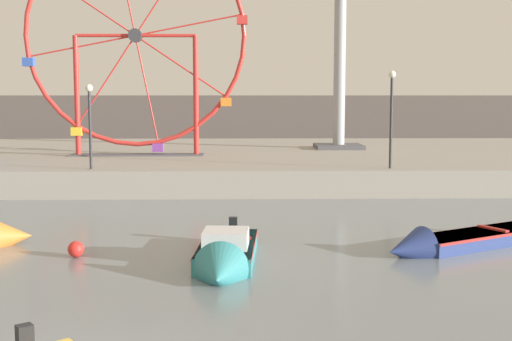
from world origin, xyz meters
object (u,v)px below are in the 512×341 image
at_px(promenade_lamp_near, 90,113).
at_px(mooring_buoy_orange, 76,249).
at_px(motorboat_teal_painted, 225,257).
at_px(promenade_lamp_far, 391,105).
at_px(motorboat_navy_blue, 453,242).
at_px(drop_tower_steel_tower, 340,16).
at_px(ferris_wheel_red_frame, 135,40).

bearing_deg(promenade_lamp_near, mooring_buoy_orange, -79.67).
xyz_separation_m(motorboat_teal_painted, promenade_lamp_far, (6.91, 12.34, 3.64)).
bearing_deg(promenade_lamp_near, promenade_lamp_far, 0.07).
height_order(motorboat_teal_painted, motorboat_navy_blue, motorboat_teal_painted).
bearing_deg(mooring_buoy_orange, motorboat_navy_blue, 3.78).
height_order(promenade_lamp_near, mooring_buoy_orange, promenade_lamp_near).
bearing_deg(promenade_lamp_near, motorboat_navy_blue, -39.81).
distance_m(motorboat_teal_painted, promenade_lamp_far, 14.61).
bearing_deg(promenade_lamp_far, drop_tower_steel_tower, 93.24).
height_order(ferris_wheel_red_frame, drop_tower_steel_tower, drop_tower_steel_tower).
relative_size(motorboat_teal_painted, promenade_lamp_near, 1.39).
xyz_separation_m(promenade_lamp_far, mooring_buoy_orange, (-10.96, -11.13, -3.71)).
distance_m(motorboat_teal_painted, motorboat_navy_blue, 6.71).
height_order(motorboat_navy_blue, promenade_lamp_far, promenade_lamp_far).
height_order(drop_tower_steel_tower, mooring_buoy_orange, drop_tower_steel_tower).
relative_size(drop_tower_steel_tower, mooring_buoy_orange, 37.90).
distance_m(drop_tower_steel_tower, promenade_lamp_far, 12.37).
distance_m(motorboat_teal_painted, ferris_wheel_red_frame, 20.82).
xyz_separation_m(drop_tower_steel_tower, promenade_lamp_far, (0.64, -11.26, -5.08)).
relative_size(motorboat_teal_painted, promenade_lamp_far, 1.20).
distance_m(ferris_wheel_red_frame, promenade_lamp_far, 14.10).
bearing_deg(promenade_lamp_near, drop_tower_steel_tower, 42.42).
distance_m(drop_tower_steel_tower, promenade_lamp_near, 17.57).
bearing_deg(motorboat_navy_blue, mooring_buoy_orange, -25.69).
bearing_deg(motorboat_teal_painted, promenade_lamp_far, 154.36).
height_order(motorboat_navy_blue, mooring_buoy_orange, motorboat_navy_blue).
distance_m(motorboat_navy_blue, ferris_wheel_red_frame, 21.74).
height_order(promenade_lamp_near, promenade_lamp_far, promenade_lamp_far).
xyz_separation_m(ferris_wheel_red_frame, mooring_buoy_orange, (1.04, -17.74, -7.03)).
bearing_deg(mooring_buoy_orange, promenade_lamp_far, 45.44).
xyz_separation_m(motorboat_navy_blue, drop_tower_steel_tower, (-0.16, 21.70, 8.78)).
relative_size(promenade_lamp_near, promenade_lamp_far, 0.86).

